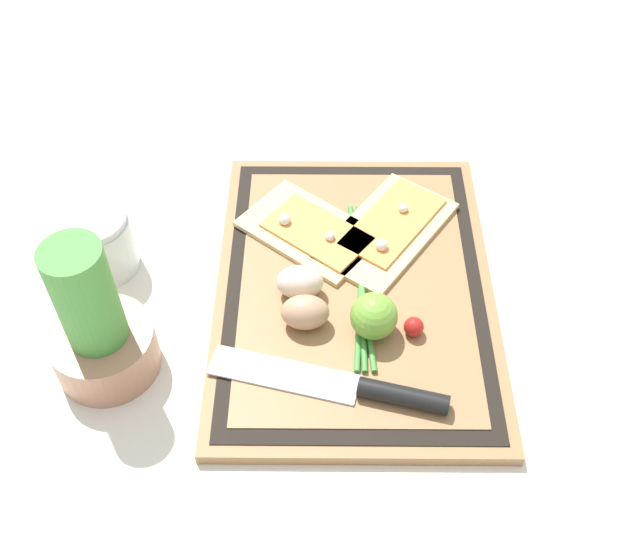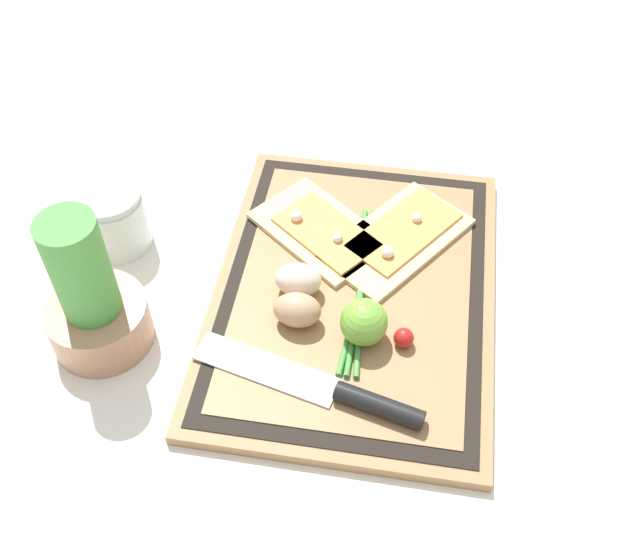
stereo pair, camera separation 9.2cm
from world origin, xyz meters
name	(u,v)px [view 2 (the right image)]	position (x,y,z in m)	size (l,w,h in m)	color
ground_plane	(354,297)	(0.00, 0.00, 0.00)	(6.00, 6.00, 0.00)	silver
cutting_board	(354,293)	(0.00, 0.00, 0.01)	(0.47, 0.34, 0.02)	#997047
pizza_slice_near	(398,237)	(0.09, -0.05, 0.02)	(0.22, 0.20, 0.02)	#DBBC7F
pizza_slice_far	(321,230)	(0.09, 0.06, 0.02)	(0.19, 0.20, 0.02)	#DBBC7F
knife	(344,394)	(-0.16, -0.01, 0.03)	(0.10, 0.27, 0.02)	silver
egg_brown	(297,310)	(-0.06, 0.06, 0.04)	(0.04, 0.06, 0.04)	tan
egg_pink	(298,280)	(-0.02, 0.07, 0.04)	(0.04, 0.06, 0.04)	beige
lime	(364,322)	(-0.07, -0.02, 0.05)	(0.06, 0.06, 0.06)	#70A838
cherry_tomato_red	(404,338)	(-0.08, -0.07, 0.03)	(0.02, 0.02, 0.02)	red
scallion_bunch	(361,285)	(0.00, -0.01, 0.02)	(0.27, 0.03, 0.01)	#47933D
herb_pot	(92,303)	(-0.11, 0.29, 0.07)	(0.12, 0.12, 0.19)	#AD7A5B
sauce_jar	(114,222)	(0.05, 0.32, 0.04)	(0.09, 0.09, 0.09)	silver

